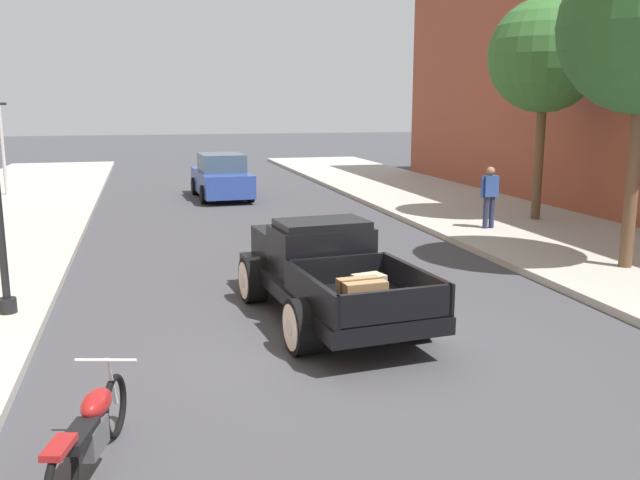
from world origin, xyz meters
TOP-DOWN VIEW (x-y plane):
  - ground_plane at (0.00, 0.00)m, footprint 140.00×140.00m
  - hotrod_truck_black at (-0.10, 1.41)m, footprint 2.49×5.05m
  - motorcycle_parked at (-3.48, -2.81)m, footprint 0.77×2.07m
  - car_background_blue at (-0.12, 15.91)m, footprint 2.02×4.37m
  - pedestrian_sidewalk_right at (6.03, 7.16)m, footprint 0.53×0.22m
  - street_tree_second at (8.08, 8.15)m, footprint 3.16×3.16m

SIDE VIEW (x-z plane):
  - ground_plane at x=0.00m, z-range 0.00..0.00m
  - motorcycle_parked at x=-3.48m, z-range -0.02..0.91m
  - hotrod_truck_black at x=-0.10m, z-range -0.04..1.54m
  - car_background_blue at x=-0.12m, z-range -0.06..1.59m
  - pedestrian_sidewalk_right at x=6.03m, z-range 0.26..1.91m
  - street_tree_second at x=8.08m, z-range 1.64..7.83m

